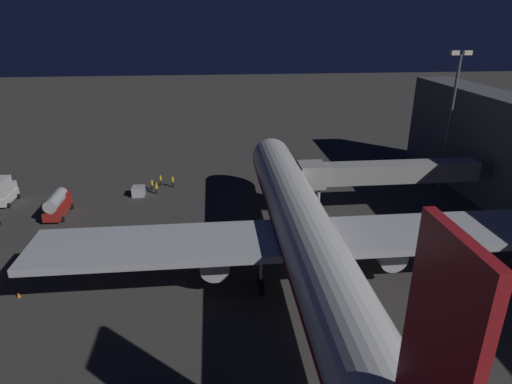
# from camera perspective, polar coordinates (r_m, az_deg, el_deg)

# --- Properties ---
(ground_plane) EXTENTS (320.00, 320.00, 0.00)m
(ground_plane) POSITION_cam_1_polar(r_m,az_deg,el_deg) (51.88, 4.02, -6.04)
(ground_plane) COLOR #383533
(airliner_at_gate) EXTENTS (50.77, 56.94, 17.55)m
(airliner_at_gate) POSITION_cam_1_polar(r_m,az_deg,el_deg) (39.81, 6.84, -6.35)
(airliner_at_gate) COLOR silver
(airliner_at_gate) RESTS_ON ground_plane
(jet_bridge) EXTENTS (23.68, 3.40, 7.21)m
(jet_bridge) POSITION_cam_1_polar(r_m,az_deg,el_deg) (58.18, 15.53, 2.45)
(jet_bridge) COLOR #9E9E99
(jet_bridge) RESTS_ON ground_plane
(apron_floodlight_mast) EXTENTS (2.90, 0.50, 20.23)m
(apron_floodlight_mast) POSITION_cam_1_polar(r_m,az_deg,el_deg) (68.26, 24.27, 9.31)
(apron_floodlight_mast) COLOR #59595E
(apron_floodlight_mast) RESTS_ON ground_plane
(fuel_tanker) EXTENTS (2.46, 5.80, 3.15)m
(fuel_tanker) POSITION_cam_1_polar(r_m,az_deg,el_deg) (62.54, -24.67, -1.40)
(fuel_tanker) COLOR maroon
(fuel_tanker) RESTS_ON ground_plane
(ops_van) EXTENTS (2.36, 4.80, 3.87)m
(ops_van) POSITION_cam_1_polar(r_m,az_deg,el_deg) (69.77, -30.35, 0.12)
(ops_van) COLOR silver
(ops_van) RESTS_ON ground_plane
(baggage_container_near_belt) EXTENTS (1.73, 1.85, 1.41)m
(baggage_container_near_belt) POSITION_cam_1_polar(r_m,az_deg,el_deg) (65.73, -15.20, 0.11)
(baggage_container_near_belt) COLOR #B7BABF
(baggage_container_near_belt) RESTS_ON ground_plane
(ground_crew_near_nose_gear) EXTENTS (0.40, 0.40, 1.76)m
(ground_crew_near_nose_gear) POSITION_cam_1_polar(r_m,az_deg,el_deg) (65.68, -12.98, 0.56)
(ground_crew_near_nose_gear) COLOR black
(ground_crew_near_nose_gear) RESTS_ON ground_plane
(ground_crew_marshaller_fwd) EXTENTS (0.40, 0.40, 1.77)m
(ground_crew_marshaller_fwd) POSITION_cam_1_polar(r_m,az_deg,el_deg) (68.85, -12.46, 1.61)
(ground_crew_marshaller_fwd) COLOR black
(ground_crew_marshaller_fwd) RESTS_ON ground_plane
(ground_crew_under_port_wing) EXTENTS (0.40, 0.40, 1.77)m
(ground_crew_under_port_wing) POSITION_cam_1_polar(r_m,az_deg,el_deg) (67.83, -10.92, 1.42)
(ground_crew_under_port_wing) COLOR black
(ground_crew_under_port_wing) RESTS_ON ground_plane
(ground_crew_by_tug) EXTENTS (0.40, 0.40, 1.71)m
(ground_crew_by_tug) POSITION_cam_1_polar(r_m,az_deg,el_deg) (67.29, -13.53, 1.00)
(ground_crew_by_tug) COLOR black
(ground_crew_by_tug) RESTS_ON ground_plane
(traffic_cone_nose_port) EXTENTS (0.36, 0.36, 0.55)m
(traffic_cone_nose_port) POSITION_cam_1_polar(r_m,az_deg,el_deg) (66.70, 3.58, 0.79)
(traffic_cone_nose_port) COLOR orange
(traffic_cone_nose_port) RESTS_ON ground_plane
(traffic_cone_nose_starboard) EXTENTS (0.36, 0.36, 0.55)m
(traffic_cone_nose_starboard) POSITION_cam_1_polar(r_m,az_deg,el_deg) (66.16, -0.18, 0.66)
(traffic_cone_nose_starboard) COLOR orange
(traffic_cone_nose_starboard) RESTS_ON ground_plane
(traffic_cone_wingtip_svc_side) EXTENTS (0.36, 0.36, 0.55)m
(traffic_cone_wingtip_svc_side) POSITION_cam_1_polar(r_m,az_deg,el_deg) (47.14, -28.79, -11.76)
(traffic_cone_wingtip_svc_side) COLOR orange
(traffic_cone_wingtip_svc_side) RESTS_ON ground_plane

